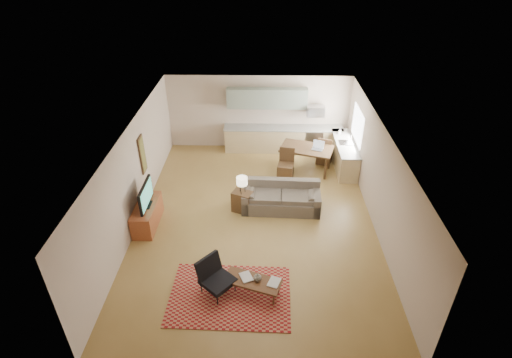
{
  "coord_description": "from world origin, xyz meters",
  "views": [
    {
      "loc": [
        0.19,
        -8.92,
        6.91
      ],
      "look_at": [
        0.0,
        0.3,
        1.15
      ],
      "focal_mm": 28.0,
      "sensor_mm": 36.0,
      "label": 1
    }
  ],
  "objects_px": {
    "armchair": "(218,278)",
    "console_table": "(242,202)",
    "tv_credenza": "(147,215)",
    "dining_table": "(306,159)",
    "coffee_table": "(253,286)",
    "sofa": "(281,197)"
  },
  "relations": [
    {
      "from": "dining_table",
      "to": "armchair",
      "type": "bearing_deg",
      "value": -96.19
    },
    {
      "from": "tv_credenza",
      "to": "armchair",
      "type": "bearing_deg",
      "value": -47.6
    },
    {
      "from": "armchair",
      "to": "dining_table",
      "type": "bearing_deg",
      "value": 17.95
    },
    {
      "from": "coffee_table",
      "to": "armchair",
      "type": "xyz_separation_m",
      "value": [
        -0.76,
        -0.01,
        0.23
      ]
    },
    {
      "from": "armchair",
      "to": "console_table",
      "type": "relative_size",
      "value": 1.33
    },
    {
      "from": "armchair",
      "to": "console_table",
      "type": "height_order",
      "value": "armchair"
    },
    {
      "from": "tv_credenza",
      "to": "dining_table",
      "type": "height_order",
      "value": "dining_table"
    },
    {
      "from": "coffee_table",
      "to": "console_table",
      "type": "bearing_deg",
      "value": 115.6
    },
    {
      "from": "sofa",
      "to": "dining_table",
      "type": "bearing_deg",
      "value": 70.8
    },
    {
      "from": "sofa",
      "to": "coffee_table",
      "type": "distance_m",
      "value": 3.28
    },
    {
      "from": "sofa",
      "to": "armchair",
      "type": "height_order",
      "value": "armchair"
    },
    {
      "from": "sofa",
      "to": "tv_credenza",
      "type": "bearing_deg",
      "value": -164.91
    },
    {
      "from": "console_table",
      "to": "dining_table",
      "type": "xyz_separation_m",
      "value": [
        2.01,
        2.36,
        0.11
      ]
    },
    {
      "from": "console_table",
      "to": "dining_table",
      "type": "relative_size",
      "value": 0.38
    },
    {
      "from": "console_table",
      "to": "armchair",
      "type": "bearing_deg",
      "value": -74.12
    },
    {
      "from": "sofa",
      "to": "tv_credenza",
      "type": "distance_m",
      "value": 3.76
    },
    {
      "from": "coffee_table",
      "to": "armchair",
      "type": "distance_m",
      "value": 0.8
    },
    {
      "from": "tv_credenza",
      "to": "coffee_table",
      "type": "bearing_deg",
      "value": -38.96
    },
    {
      "from": "sofa",
      "to": "tv_credenza",
      "type": "height_order",
      "value": "sofa"
    },
    {
      "from": "sofa",
      "to": "coffee_table",
      "type": "xyz_separation_m",
      "value": [
        -0.73,
        -3.19,
        -0.21
      ]
    },
    {
      "from": "sofa",
      "to": "armchair",
      "type": "distance_m",
      "value": 3.53
    },
    {
      "from": "coffee_table",
      "to": "dining_table",
      "type": "height_order",
      "value": "dining_table"
    }
  ]
}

